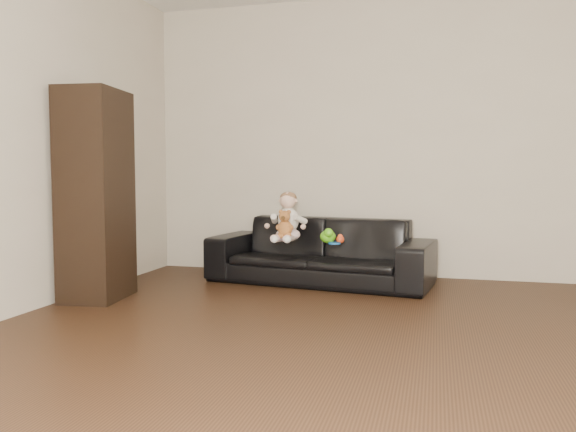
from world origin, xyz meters
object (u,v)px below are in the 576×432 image
(toy_blue_disc, at_px, (334,243))
(baby, at_px, (288,219))
(toy_green, at_px, (328,236))
(toy_rattle, at_px, (340,239))
(teddy_bear, at_px, (285,224))
(cabinet, at_px, (96,195))
(sofa, at_px, (320,251))

(toy_blue_disc, bearing_deg, baby, 167.58)
(toy_green, height_order, toy_blue_disc, toy_green)
(toy_green, distance_m, toy_blue_disc, 0.10)
(baby, height_order, toy_rattle, baby)
(baby, distance_m, toy_blue_disc, 0.48)
(teddy_bear, relative_size, toy_green, 1.46)
(baby, xyz_separation_m, toy_green, (0.37, -0.04, -0.13))
(cabinet, distance_m, teddy_bear, 1.53)
(baby, bearing_deg, teddy_bear, -78.01)
(toy_green, bearing_deg, baby, 173.68)
(cabinet, bearing_deg, sofa, 28.47)
(sofa, bearing_deg, toy_blue_disc, -42.50)
(toy_blue_disc, bearing_deg, toy_green, 140.75)
(teddy_bear, bearing_deg, toy_rattle, 7.12)
(sofa, height_order, toy_blue_disc, sofa)
(teddy_bear, bearing_deg, toy_blue_disc, 1.34)
(sofa, relative_size, teddy_bear, 8.26)
(cabinet, relative_size, teddy_bear, 6.80)
(cabinet, relative_size, baby, 3.68)
(sofa, xyz_separation_m, toy_green, (0.10, -0.15, 0.14))
(cabinet, height_order, toy_blue_disc, cabinet)
(sofa, xyz_separation_m, cabinet, (-1.52, -1.07, 0.51))
(toy_blue_disc, bearing_deg, teddy_bear, -174.97)
(toy_blue_disc, bearing_deg, sofa, 129.65)
(cabinet, xyz_separation_m, baby, (1.25, 0.97, -0.23))
(toy_green, height_order, toy_rattle, toy_green)
(cabinet, xyz_separation_m, toy_blue_disc, (1.68, 0.87, -0.42))
(teddy_bear, xyz_separation_m, toy_green, (0.36, 0.09, -0.11))
(sofa, bearing_deg, teddy_bear, -129.41)
(cabinet, bearing_deg, toy_green, 23.06)
(baby, relative_size, toy_rattle, 6.32)
(baby, relative_size, toy_green, 2.69)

